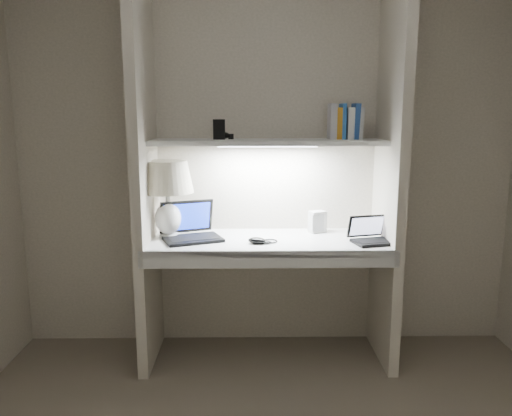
{
  "coord_description": "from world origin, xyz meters",
  "views": [
    {
      "loc": [
        -0.11,
        -1.72,
        1.51
      ],
      "look_at": [
        -0.07,
        1.05,
        0.99
      ],
      "focal_mm": 35.0,
      "sensor_mm": 36.0,
      "label": 1
    }
  ],
  "objects_px": {
    "laptop_main": "(190,230)",
    "book_row": "(345,122)",
    "laptop_netbook": "(371,236)",
    "table_lamp": "(167,186)",
    "speaker": "(317,222)"
  },
  "relations": [
    {
      "from": "laptop_main",
      "to": "book_row",
      "type": "height_order",
      "value": "book_row"
    },
    {
      "from": "laptop_netbook",
      "to": "table_lamp",
      "type": "bearing_deg",
      "value": 159.13
    },
    {
      "from": "table_lamp",
      "to": "laptop_main",
      "type": "relative_size",
      "value": 1.14
    },
    {
      "from": "table_lamp",
      "to": "speaker",
      "type": "relative_size",
      "value": 3.4
    },
    {
      "from": "table_lamp",
      "to": "book_row",
      "type": "distance_m",
      "value": 1.16
    },
    {
      "from": "speaker",
      "to": "book_row",
      "type": "height_order",
      "value": "book_row"
    },
    {
      "from": "table_lamp",
      "to": "book_row",
      "type": "bearing_deg",
      "value": 5.55
    },
    {
      "from": "speaker",
      "to": "book_row",
      "type": "bearing_deg",
      "value": -27.1
    },
    {
      "from": "table_lamp",
      "to": "speaker",
      "type": "distance_m",
      "value": 0.97
    },
    {
      "from": "speaker",
      "to": "laptop_netbook",
      "type": "bearing_deg",
      "value": -66.0
    },
    {
      "from": "table_lamp",
      "to": "laptop_netbook",
      "type": "height_order",
      "value": "table_lamp"
    },
    {
      "from": "laptop_main",
      "to": "laptop_netbook",
      "type": "relative_size",
      "value": 1.49
    },
    {
      "from": "table_lamp",
      "to": "book_row",
      "type": "xyz_separation_m",
      "value": [
        1.09,
        0.11,
        0.38
      ]
    },
    {
      "from": "table_lamp",
      "to": "speaker",
      "type": "xyz_separation_m",
      "value": [
        0.93,
        0.11,
        -0.25
      ]
    },
    {
      "from": "laptop_netbook",
      "to": "speaker",
      "type": "relative_size",
      "value": 2.0
    }
  ]
}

